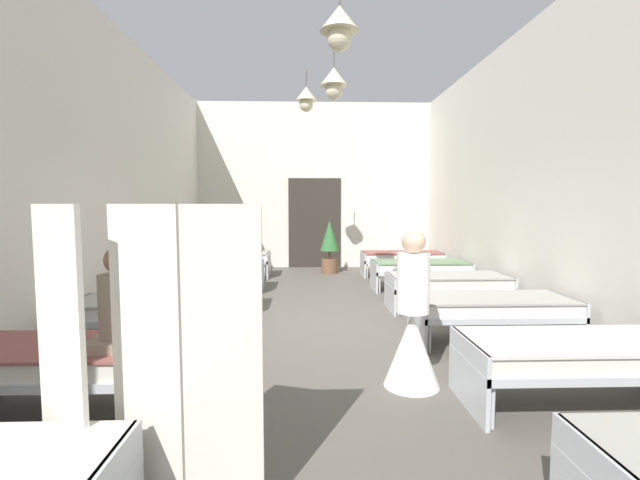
% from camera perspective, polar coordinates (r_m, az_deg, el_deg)
% --- Properties ---
extents(ground_plane, '(6.79, 12.09, 0.10)m').
position_cam_1_polar(ground_plane, '(6.27, 0.36, -11.52)').
color(ground_plane, '#59544C').
extents(room_shell, '(6.59, 11.69, 4.40)m').
position_cam_1_polar(room_shell, '(7.36, -0.03, 8.69)').
color(room_shell, silver).
rests_on(room_shell, ground).
extents(bed_left_row_1, '(1.90, 0.84, 0.57)m').
position_cam_1_polar(bed_left_row_1, '(4.13, -28.65, -13.66)').
color(bed_left_row_1, '#B7BCC1').
rests_on(bed_left_row_1, ground).
extents(bed_right_row_1, '(1.90, 0.84, 0.57)m').
position_cam_1_polar(bed_right_row_1, '(4.35, 30.65, -12.79)').
color(bed_right_row_1, '#B7BCC1').
rests_on(bed_right_row_1, ground).
extents(bed_left_row_2, '(1.90, 0.84, 0.57)m').
position_cam_1_polar(bed_left_row_2, '(5.62, -20.84, -8.57)').
color(bed_left_row_2, '#B7BCC1').
rests_on(bed_left_row_2, ground).
extents(bed_right_row_2, '(1.90, 0.84, 0.57)m').
position_cam_1_polar(bed_right_row_2, '(5.79, 21.61, -8.21)').
color(bed_right_row_2, '#B7BCC1').
rests_on(bed_right_row_2, ground).
extents(bed_left_row_3, '(1.90, 0.84, 0.57)m').
position_cam_1_polar(bed_left_row_3, '(7.20, -16.48, -5.59)').
color(bed_left_row_3, '#B7BCC1').
rests_on(bed_left_row_3, ground).
extents(bed_right_row_3, '(1.90, 0.84, 0.57)m').
position_cam_1_polar(bed_right_row_3, '(7.33, 16.36, -5.41)').
color(bed_right_row_3, '#B7BCC1').
rests_on(bed_right_row_3, ground).
extents(bed_left_row_4, '(1.90, 0.84, 0.57)m').
position_cam_1_polar(bed_left_row_4, '(8.81, -13.73, -3.67)').
color(bed_left_row_4, '#B7BCC1').
rests_on(bed_left_row_4, ground).
extents(bed_right_row_4, '(1.90, 0.84, 0.57)m').
position_cam_1_polar(bed_right_row_4, '(8.92, 12.98, -3.56)').
color(bed_right_row_4, '#B7BCC1').
rests_on(bed_right_row_4, ground).
extents(bed_left_row_5, '(1.90, 0.84, 0.57)m').
position_cam_1_polar(bed_left_row_5, '(10.45, -11.84, -2.35)').
color(bed_left_row_5, '#B7BCC1').
rests_on(bed_left_row_5, ground).
extents(bed_right_row_5, '(1.90, 0.84, 0.57)m').
position_cam_1_polar(bed_right_row_5, '(10.54, 10.65, -2.27)').
color(bed_right_row_5, '#B7BCC1').
rests_on(bed_right_row_5, ground).
extents(nurse_near_aisle, '(0.52, 0.52, 1.49)m').
position_cam_1_polar(nurse_near_aisle, '(4.22, 11.98, -11.50)').
color(nurse_near_aisle, white).
rests_on(nurse_near_aisle, ground).
extents(patient_seated_primary, '(0.44, 0.44, 0.80)m').
position_cam_1_polar(patient_seated_primary, '(3.81, -24.65, -8.33)').
color(patient_seated_primary, gray).
rests_on(patient_seated_primary, bed_left_row_1).
extents(potted_plant, '(0.46, 0.46, 1.32)m').
position_cam_1_polar(potted_plant, '(10.73, 1.25, -0.47)').
color(potted_plant, brown).
rests_on(potted_plant, ground).
extents(privacy_screen, '(1.23, 0.27, 1.70)m').
position_cam_1_polar(privacy_screen, '(2.58, -21.97, -14.81)').
color(privacy_screen, silver).
rests_on(privacy_screen, ground).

